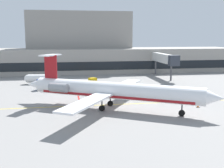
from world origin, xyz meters
TOP-DOWN VIEW (x-y plane):
  - ground at (-0.00, 0.00)m, footprint 120.00×120.00m
  - terminal_building at (4.09, 48.69)m, footprint 78.30×16.67m
  - jet_bridge_west at (18.49, 30.95)m, footprint 2.40×16.70m
  - regional_jet at (-1.37, -0.20)m, footprint 28.80×24.26m
  - baggage_tug at (-12.73, 18.60)m, footprint 3.99×2.98m
  - pushback_tractor at (-3.33, 13.13)m, footprint 3.03×4.28m
  - belt_loader at (-2.41, 21.57)m, footprint 3.23×3.76m
  - fuel_tank at (-13.99, 26.04)m, footprint 7.67×2.67m
  - safety_cone_alpha at (6.53, 7.25)m, footprint 0.47×0.47m
  - safety_cone_bravo at (12.53, -1.42)m, footprint 0.47×0.47m

SIDE VIEW (x-z plane):
  - ground at x=0.00m, z-range -0.10..0.00m
  - safety_cone_alpha at x=6.53m, z-range -0.03..0.52m
  - safety_cone_bravo at x=12.53m, z-range -0.03..0.52m
  - pushback_tractor at x=-3.33m, z-range -0.06..1.76m
  - belt_loader at x=-2.41m, z-range -0.07..1.82m
  - baggage_tug at x=-12.73m, z-range -0.12..2.15m
  - fuel_tank at x=-13.99m, z-range 0.15..2.46m
  - regional_jet at x=-1.37m, z-range -1.16..7.09m
  - jet_bridge_west at x=18.49m, z-range 1.89..8.47m
  - terminal_building at x=4.09m, z-range -2.80..16.05m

